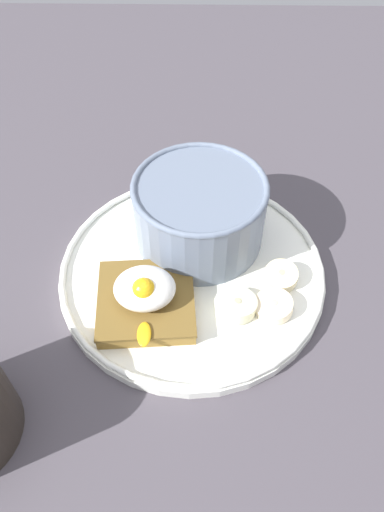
% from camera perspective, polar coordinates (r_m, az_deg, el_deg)
% --- Properties ---
extents(ground_plane, '(1.20, 1.20, 0.02)m').
position_cam_1_polar(ground_plane, '(0.50, 0.00, -2.96)').
color(ground_plane, '#474249').
rests_on(ground_plane, ground).
extents(plate, '(0.25, 0.25, 0.02)m').
position_cam_1_polar(plate, '(0.48, 0.00, -1.68)').
color(plate, white).
rests_on(plate, ground_plane).
extents(oatmeal_bowl, '(0.13, 0.13, 0.07)m').
position_cam_1_polar(oatmeal_bowl, '(0.48, 0.86, 4.99)').
color(oatmeal_bowl, slate).
rests_on(oatmeal_bowl, plate).
extents(toast_slice, '(0.09, 0.09, 0.02)m').
position_cam_1_polar(toast_slice, '(0.45, -5.26, -5.15)').
color(toast_slice, brown).
rests_on(toast_slice, plate).
extents(poached_egg, '(0.05, 0.07, 0.03)m').
position_cam_1_polar(poached_egg, '(0.43, -5.45, -3.78)').
color(poached_egg, white).
rests_on(poached_egg, toast_slice).
extents(banana_slice_front, '(0.05, 0.05, 0.02)m').
position_cam_1_polar(banana_slice_front, '(0.45, 5.19, -5.60)').
color(banana_slice_front, beige).
rests_on(banana_slice_front, plate).
extents(banana_slice_left, '(0.04, 0.04, 0.01)m').
position_cam_1_polar(banana_slice_left, '(0.45, 9.31, -5.65)').
color(banana_slice_left, '#F6E0BA').
rests_on(banana_slice_left, plate).
extents(banana_slice_back, '(0.04, 0.04, 0.02)m').
position_cam_1_polar(banana_slice_back, '(0.47, 10.14, -2.27)').
color(banana_slice_back, beige).
rests_on(banana_slice_back, plate).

